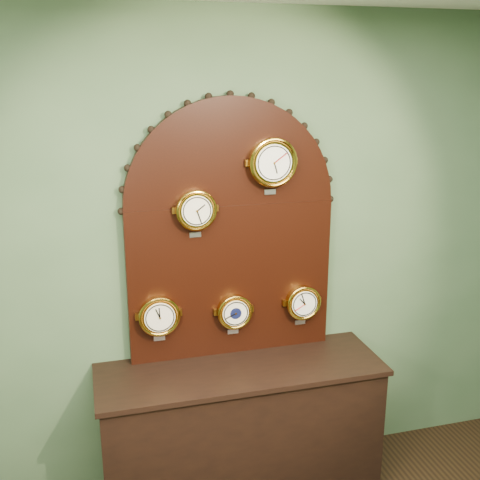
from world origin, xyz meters
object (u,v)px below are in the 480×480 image
object	(u,v)px
roman_clock	(196,210)
tide_clock	(303,302)
display_board	(231,223)
barometer	(234,311)
shop_counter	(241,433)
arabic_clock	(272,162)
hygrometer	(159,316)

from	to	relation	value
roman_clock	tide_clock	xyz separation A→B (m)	(0.64, 0.00, -0.61)
display_board	barometer	size ratio (longest dim) A/B	5.87
shop_counter	arabic_clock	xyz separation A→B (m)	(0.22, 0.15, 1.57)
shop_counter	display_board	distance (m)	1.25
shop_counter	hygrometer	size ratio (longest dim) A/B	5.61
barometer	tide_clock	bearing A→B (deg)	0.01
shop_counter	roman_clock	xyz separation A→B (m)	(-0.21, 0.15, 1.33)
arabic_clock	barometer	xyz separation A→B (m)	(-0.22, 0.00, -0.86)
shop_counter	hygrometer	world-z (taller)	hygrometer
shop_counter	arabic_clock	bearing A→B (deg)	34.56
roman_clock	barometer	world-z (taller)	roman_clock
display_board	barometer	bearing A→B (deg)	-88.16
shop_counter	hygrometer	distance (m)	0.87
hygrometer	tide_clock	distance (m)	0.86
roman_clock	arabic_clock	distance (m)	0.50
display_board	roman_clock	distance (m)	0.25
display_board	arabic_clock	xyz separation A→B (m)	(0.22, -0.07, 0.35)
display_board	hygrometer	bearing A→B (deg)	-171.26
shop_counter	arabic_clock	size ratio (longest dim) A/B	4.93
shop_counter	tide_clock	xyz separation A→B (m)	(0.43, 0.15, 0.72)
arabic_clock	tide_clock	size ratio (longest dim) A/B	1.23
hygrometer	barometer	bearing A→B (deg)	0.06
tide_clock	arabic_clock	bearing A→B (deg)	-179.58
roman_clock	display_board	bearing A→B (deg)	17.43
roman_clock	hygrometer	world-z (taller)	roman_clock
roman_clock	hygrometer	size ratio (longest dim) A/B	0.97
shop_counter	roman_clock	distance (m)	1.36
display_board	shop_counter	bearing A→B (deg)	-90.00
barometer	tide_clock	world-z (taller)	tide_clock
hygrometer	tide_clock	bearing A→B (deg)	0.04
barometer	arabic_clock	bearing A→B (deg)	-0.38
shop_counter	tide_clock	distance (m)	0.85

